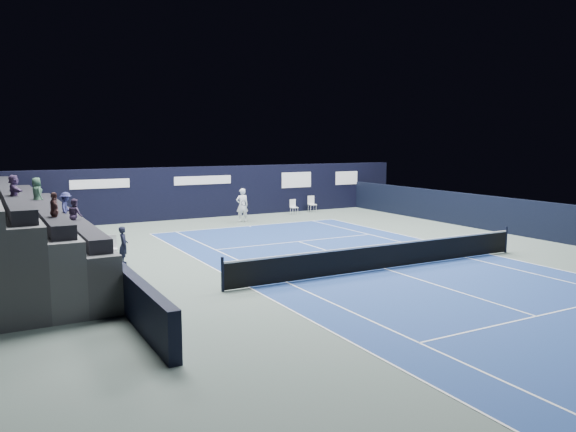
% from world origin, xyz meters
% --- Properties ---
extents(ground, '(48.00, 48.00, 0.00)m').
position_xyz_m(ground, '(0.00, 2.00, 0.00)').
color(ground, '#4F5E56').
rests_on(ground, ground).
extents(court_surface, '(10.97, 23.77, 0.01)m').
position_xyz_m(court_surface, '(0.00, 0.00, 0.00)').
color(court_surface, navy).
rests_on(court_surface, ground).
extents(enclosure_wall_right, '(0.30, 22.00, 1.80)m').
position_xyz_m(enclosure_wall_right, '(10.50, 6.00, 0.90)').
color(enclosure_wall_right, black).
rests_on(enclosure_wall_right, ground).
extents(folding_chair_back_a, '(0.43, 0.46, 0.94)m').
position_xyz_m(folding_chair_back_a, '(4.66, 15.15, 0.63)').
color(folding_chair_back_a, white).
rests_on(folding_chair_back_a, ground).
extents(folding_chair_back_b, '(0.52, 0.50, 1.06)m').
position_xyz_m(folding_chair_back_b, '(6.30, 15.55, 0.60)').
color(folding_chair_back_b, silver).
rests_on(folding_chair_back_b, ground).
extents(line_judge_chair, '(0.50, 0.48, 1.01)m').
position_xyz_m(line_judge_chair, '(-8.48, 6.36, 0.58)').
color(line_judge_chair, silver).
rests_on(line_judge_chair, ground).
extents(line_judge, '(0.41, 0.57, 1.44)m').
position_xyz_m(line_judge, '(-8.18, 5.55, 0.72)').
color(line_judge, black).
rests_on(line_judge, ground).
extents(court_markings, '(11.03, 23.83, 0.00)m').
position_xyz_m(court_markings, '(0.00, 0.00, 0.01)').
color(court_markings, white).
rests_on(court_markings, court_surface).
extents(tennis_net, '(12.90, 0.10, 1.10)m').
position_xyz_m(tennis_net, '(0.00, 0.00, 0.51)').
color(tennis_net, black).
rests_on(tennis_net, ground).
extents(back_sponsor_wall, '(26.00, 0.63, 3.10)m').
position_xyz_m(back_sponsor_wall, '(0.01, 16.50, 1.55)').
color(back_sponsor_wall, black).
rests_on(back_sponsor_wall, ground).
extents(side_barrier_left, '(0.33, 22.00, 1.20)m').
position_xyz_m(side_barrier_left, '(-9.50, 5.97, 0.60)').
color(side_barrier_left, black).
rests_on(side_barrier_left, ground).
extents(tennis_player, '(0.76, 0.88, 1.95)m').
position_xyz_m(tennis_player, '(0.35, 13.48, 0.98)').
color(tennis_player, white).
rests_on(tennis_player, ground).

